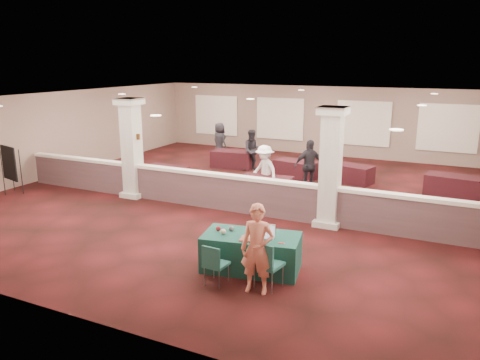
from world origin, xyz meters
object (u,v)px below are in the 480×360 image
at_px(conf_chair_side, 214,262).
at_px(easel_board, 9,164).
at_px(far_table_front_left, 166,175).
at_px(far_table_front_right, 453,186).
at_px(attendee_c, 309,166).
at_px(far_table_back_left, 233,159).
at_px(conf_chair_main, 266,261).
at_px(far_table_back_right, 350,173).
at_px(near_table, 251,252).
at_px(attendee_a, 253,150).
at_px(attendee_d, 220,141).
at_px(far_table_back_center, 296,169).
at_px(far_table_front_center, 266,187).
at_px(woman, 257,249).
at_px(attendee_b, 265,170).

height_order(conf_chair_side, easel_board, easel_board).
distance_m(far_table_front_left, far_table_front_right, 9.83).
xyz_separation_m(far_table_front_left, attendee_c, (4.98, 1.20, 0.57)).
bearing_deg(far_table_back_left, conf_chair_main, -60.24).
xyz_separation_m(easel_board, far_table_back_right, (9.90, 6.40, -0.70)).
distance_m(near_table, attendee_c, 6.50).
xyz_separation_m(attendee_a, attendee_d, (-2.20, 1.31, 0.00)).
bearing_deg(far_table_front_left, attendee_d, 92.66).
bearing_deg(far_table_back_center, easel_board, -141.79).
xyz_separation_m(far_table_front_center, far_table_back_center, (0.03, 2.90, -0.01)).
bearing_deg(far_table_back_right, far_table_front_right, -6.56).
height_order(far_table_back_center, far_table_back_right, far_table_back_center).
xyz_separation_m(easel_board, attendee_a, (5.90, 6.60, -0.19)).
relative_size(woman, attendee_b, 1.06).
bearing_deg(far_table_front_right, far_table_back_left, 174.68).
bearing_deg(far_table_front_left, attendee_a, 58.93).
height_order(easel_board, far_table_front_right, easel_board).
distance_m(far_table_front_center, far_table_back_center, 2.90).
bearing_deg(attendee_d, attendee_c, 172.90).
distance_m(far_table_front_right, attendee_b, 6.22).
height_order(attendee_c, attendee_d, attendee_c).
height_order(attendee_a, attendee_c, attendee_c).
bearing_deg(woman, far_table_front_center, 101.97).
height_order(far_table_back_left, attendee_d, attendee_d).
xyz_separation_m(conf_chair_main, far_table_back_center, (-2.39, 8.82, -0.25)).
height_order(far_table_front_left, attendee_d, attendee_d).
distance_m(far_table_front_left, attendee_d, 4.63).
bearing_deg(far_table_back_center, far_table_front_right, -2.09).
distance_m(far_table_front_right, attendee_d, 9.87).
relative_size(near_table, woman, 1.15).
height_order(far_table_back_left, attendee_b, attendee_b).
distance_m(far_table_front_left, far_table_back_left, 3.63).
bearing_deg(far_table_front_right, far_table_back_right, 173.44).
distance_m(woman, attendee_d, 12.49).
xyz_separation_m(easel_board, attendee_c, (8.90, 4.50, -0.13)).
bearing_deg(far_table_front_left, easel_board, -139.84).
xyz_separation_m(conf_chair_side, far_table_front_left, (-5.37, 6.21, -0.18)).
bearing_deg(attendee_a, far_table_back_right, -36.06).
xyz_separation_m(easel_board, attendee_b, (7.67, 3.57, -0.20)).
bearing_deg(far_table_back_left, easel_board, -125.80).
relative_size(easel_board, far_table_back_center, 1.00).
bearing_deg(conf_chair_main, far_table_back_left, 130.08).
bearing_deg(attendee_c, attendee_a, 104.91).
height_order(far_table_front_center, far_table_back_center, far_table_front_center).
distance_m(woman, far_table_back_right, 9.21).
height_order(far_table_front_left, far_table_back_right, far_table_back_right).
distance_m(near_table, woman, 1.11).
bearing_deg(easel_board, near_table, 3.89).
bearing_deg(conf_chair_side, far_table_front_right, 69.27).
xyz_separation_m(conf_chair_side, far_table_front_right, (4.08, 8.91, -0.15)).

